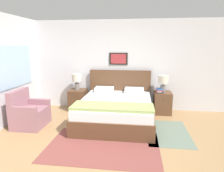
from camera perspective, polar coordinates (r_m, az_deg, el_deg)
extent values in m
plane|color=#99754C|center=(3.75, -4.70, -18.43)|extent=(16.00, 16.00, 0.00)
cube|color=silver|center=(5.92, 0.58, 5.97)|extent=(7.07, 0.06, 2.60)
cube|color=black|center=(5.85, 1.86, 7.79)|extent=(0.53, 0.02, 0.35)
cube|color=#9E2D33|center=(5.83, 1.84, 7.78)|extent=(0.44, 0.00, 0.28)
cube|color=silver|center=(5.48, -26.80, 4.30)|extent=(0.06, 5.04, 2.60)
cube|color=#9EBCDB|center=(5.49, -26.19, 5.00)|extent=(0.02, 1.47, 1.02)
cube|color=brown|center=(3.94, -2.57, -16.76)|extent=(2.10, 1.43, 0.01)
cube|color=slate|center=(4.64, 15.66, -12.65)|extent=(0.89, 1.40, 0.01)
cube|color=brown|center=(5.03, 1.11, -8.61)|extent=(1.77, 2.13, 0.28)
cube|color=brown|center=(4.01, -0.57, -11.23)|extent=(1.77, 0.06, 0.08)
cube|color=silver|center=(4.94, 1.12, -5.54)|extent=(1.70, 2.04, 0.28)
cube|color=brown|center=(5.84, 2.28, 1.59)|extent=(1.77, 0.06, 0.61)
cube|color=#8E9E5B|center=(4.26, 0.12, -5.93)|extent=(1.74, 0.60, 0.06)
cube|color=silver|center=(5.71, -2.21, -1.01)|extent=(0.52, 0.32, 0.14)
cube|color=silver|center=(5.64, 6.36, -1.25)|extent=(0.52, 0.32, 0.14)
cube|color=#8E606B|center=(5.11, -22.17, -8.26)|extent=(0.67, 0.76, 0.43)
cube|color=#8E606B|center=(5.13, -25.20, -3.37)|extent=(0.13, 0.75, 0.43)
cube|color=#8E606B|center=(5.30, -20.69, -4.20)|extent=(0.67, 0.10, 0.14)
cube|color=#8E606B|center=(4.76, -24.34, -6.24)|extent=(0.67, 0.10, 0.14)
cube|color=brown|center=(5.99, -9.68, -3.86)|extent=(0.46, 0.51, 0.60)
sphere|color=#332D28|center=(5.70, -10.52, -2.92)|extent=(0.02, 0.02, 0.02)
cube|color=brown|center=(5.77, 14.21, -4.64)|extent=(0.46, 0.51, 0.60)
sphere|color=#332D28|center=(5.47, 14.61, -3.71)|extent=(0.02, 0.02, 0.02)
cylinder|color=slate|center=(5.90, -9.98, -0.11)|extent=(0.14, 0.14, 0.20)
cylinder|color=slate|center=(5.87, -10.03, 1.13)|extent=(0.02, 0.02, 0.06)
cylinder|color=beige|center=(5.85, -10.07, 2.42)|extent=(0.27, 0.27, 0.21)
cylinder|color=slate|center=(5.67, 14.30, -0.76)|extent=(0.14, 0.14, 0.20)
cylinder|color=slate|center=(5.64, 14.37, 0.52)|extent=(0.02, 0.02, 0.06)
cylinder|color=beige|center=(5.62, 14.43, 1.86)|extent=(0.27, 0.27, 0.21)
cube|color=#232328|center=(5.63, 13.37, -1.67)|extent=(0.20, 0.25, 0.03)
cube|color=silver|center=(5.63, 13.38, -1.39)|extent=(0.18, 0.27, 0.03)
cube|color=#B7332D|center=(5.62, 13.40, -1.13)|extent=(0.22, 0.27, 0.03)
cube|color=#335693|center=(5.62, 13.41, -0.86)|extent=(0.21, 0.28, 0.03)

